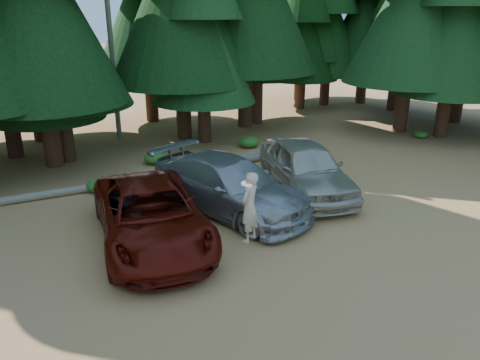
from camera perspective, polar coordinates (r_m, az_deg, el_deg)
The scene contains 18 objects.
ground at distance 12.48m, azimuth 10.51°, elevation -9.75°, with size 160.00×160.00×0.00m, color #A67F46.
forest_belt_north at distance 24.32m, azimuth -16.64°, elevation 4.66°, with size 36.00×7.00×22.00m, color black, non-canonical shape.
forest_belt_east at distance 26.92m, azimuth 26.69°, elevation 4.80°, with size 6.00×22.00×22.00m, color black, non-canonical shape.
snag_front at distance 23.36m, azimuth -15.78°, elevation 19.10°, with size 0.24×0.24×12.00m, color gray.
snag_back at distance 24.11m, azimuth -21.53°, elevation 16.11°, with size 0.20×0.20×10.00m, color gray.
red_pickup at distance 13.13m, azimuth -10.82°, elevation -4.15°, with size 2.74×5.94×1.65m, color #5B0F07.
silver_minivan_center at distance 14.92m, azimuth -1.36°, elevation -0.62°, with size 2.40×5.91×1.71m, color #A5A7AD.
silver_minivan_right at distance 16.54m, azimuth 8.01°, elevation 1.52°, with size 2.17×5.38×1.83m, color #BBB5A6.
frisbee_player at distance 11.82m, azimuth 1.15°, elevation -3.31°, with size 0.80×0.68×1.86m.
log_left at distance 17.40m, azimuth -23.69°, elevation -1.82°, with size 0.29×0.29×4.01m, color gray.
log_mid at distance 19.33m, azimuth -1.93°, elevation 2.07°, with size 0.30×0.30×3.59m, color gray.
log_right at distance 20.75m, azimuth 2.37°, elevation 3.36°, with size 0.31×0.31×4.85m, color gray.
shrub_left at distance 17.41m, azimuth -16.88°, elevation -0.61°, with size 0.85×0.85×0.47m, color #27601C.
shrub_center_left at distance 16.45m, azimuth -12.07°, elevation -1.08°, with size 1.14×1.14×0.63m, color #27601C.
shrub_center_right at distance 19.99m, azimuth -10.35°, elevation 2.65°, with size 0.90×0.90×0.50m, color #27601C.
shrub_right at distance 18.19m, azimuth -6.48°, elevation 1.27°, with size 1.09×1.09×0.60m, color #27601C.
shrub_far_right at distance 22.05m, azimuth 1.08°, elevation 4.67°, with size 0.94×0.94×0.52m, color #27601C.
shrub_edge_east at distance 25.36m, azimuth 21.17°, elevation 5.23°, with size 0.72×0.72×0.40m, color #27601C.
Camera 1 is at (-8.28, -7.02, 6.15)m, focal length 35.00 mm.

